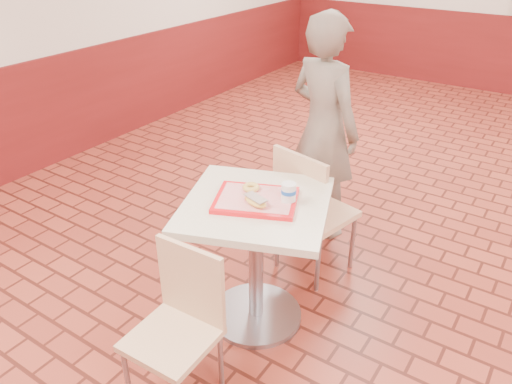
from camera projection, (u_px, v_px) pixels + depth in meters
The scene contains 9 objects.
wainscot_band at pixel (495, 268), 2.60m from camera, with size 8.00×10.00×1.00m.
main_table at pixel (256, 243), 2.74m from camera, with size 0.75×0.75×0.79m.
chair_main_front at pixel (180, 319), 2.34m from camera, with size 0.38×0.38×0.81m.
chair_main_back at pixel (310, 207), 3.15m from camera, with size 0.50×0.50×0.90m.
customer at pixel (324, 129), 3.50m from camera, with size 0.59×0.38×1.61m, color #736759.
serving_tray at pixel (256, 200), 2.61m from camera, with size 0.42×0.33×0.03m.
ring_donut at pixel (251, 187), 2.68m from camera, with size 0.09×0.09×0.03m, color gold.
long_john_donut at pixel (255, 201), 2.53m from camera, with size 0.16×0.11×0.05m.
paper_cup at pixel (289, 192), 2.56m from camera, with size 0.08×0.08×0.10m.
Camera 1 is at (0.12, -2.43, 2.10)m, focal length 35.00 mm.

